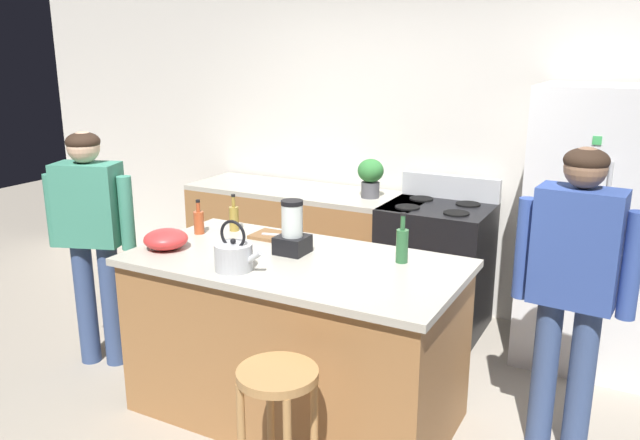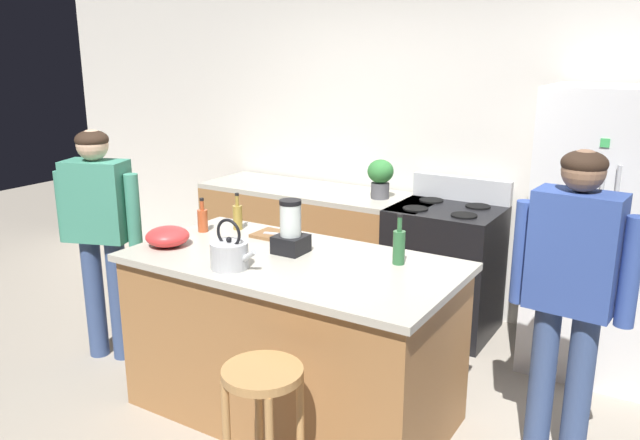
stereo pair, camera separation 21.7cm
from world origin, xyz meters
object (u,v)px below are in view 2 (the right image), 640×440
at_px(bottle_olive_oil, 399,246).
at_px(chef_knife, 281,234).
at_px(cutting_board, 278,236).
at_px(person_by_island_left, 100,224).
at_px(bottle_vinegar, 238,216).
at_px(person_by_sink_right, 571,281).
at_px(bottle_cooking_sauce, 203,219).
at_px(mixing_bowl, 168,236).
at_px(tea_kettle, 230,254).
at_px(stove_range, 444,268).
at_px(bar_stool, 263,403).
at_px(refrigerator, 611,235).
at_px(blender_appliance, 291,231).
at_px(potted_plant, 380,176).
at_px(kitchen_island, 292,337).

relative_size(bottle_olive_oil, chef_knife, 1.25).
height_order(cutting_board, chef_knife, chef_knife).
bearing_deg(person_by_island_left, bottle_vinegar, 24.58).
xyz_separation_m(person_by_sink_right, bottle_cooking_sauce, (-2.17, -0.20, 0.04)).
distance_m(mixing_bowl, tea_kettle, 0.57).
bearing_deg(person_by_island_left, chef_knife, 17.54).
xyz_separation_m(person_by_island_left, mixing_bowl, (0.72, -0.10, 0.05)).
bearing_deg(stove_range, cutting_board, -116.70).
xyz_separation_m(mixing_bowl, tea_kettle, (0.56, -0.11, 0.02)).
height_order(person_by_island_left, bar_stool, person_by_island_left).
bearing_deg(bottle_olive_oil, tea_kettle, -144.26).
height_order(refrigerator, blender_appliance, refrigerator).
bearing_deg(stove_range, bottle_cooking_sauce, -128.51).
bearing_deg(bottle_cooking_sauce, mixing_bowl, -85.63).
bearing_deg(cutting_board, potted_plant, 86.96).
xyz_separation_m(refrigerator, potted_plant, (-1.65, 0.05, 0.20)).
height_order(stove_range, cutting_board, stove_range).
distance_m(potted_plant, bottle_vinegar, 1.31).
bearing_deg(blender_appliance, refrigerator, 43.57).
distance_m(person_by_sink_right, potted_plant, 2.02).
bearing_deg(kitchen_island, person_by_sink_right, 14.03).
distance_m(stove_range, tea_kettle, 1.96).
distance_m(person_by_sink_right, blender_appliance, 1.48).
distance_m(refrigerator, chef_knife, 2.08).
bearing_deg(bottle_vinegar, tea_kettle, -54.46).
height_order(blender_appliance, bottle_cooking_sauce, blender_appliance).
distance_m(blender_appliance, mixing_bowl, 0.74).
bearing_deg(bar_stool, stove_range, 90.69).
relative_size(person_by_island_left, tea_kettle, 5.68).
xyz_separation_m(stove_range, blender_appliance, (-0.39, -1.44, 0.59)).
relative_size(stove_range, bottle_vinegar, 4.76).
xyz_separation_m(stove_range, potted_plant, (-0.55, 0.03, 0.63)).
bearing_deg(bottle_cooking_sauce, refrigerator, 31.64).
distance_m(person_by_island_left, blender_appliance, 1.41).
bearing_deg(stove_range, bottle_vinegar, -127.63).
bearing_deg(bottle_cooking_sauce, chef_knife, 16.22).
distance_m(bar_stool, tea_kettle, 0.85).
xyz_separation_m(refrigerator, stove_range, (-1.10, 0.02, -0.44)).
relative_size(mixing_bowl, tea_kettle, 0.92).
relative_size(blender_appliance, mixing_bowl, 1.21).
bearing_deg(bottle_vinegar, blender_appliance, -21.31).
relative_size(kitchen_island, stove_range, 1.64).
bearing_deg(person_by_sink_right, cutting_board, -178.10).
height_order(potted_plant, bottle_cooking_sauce, potted_plant).
bearing_deg(person_by_sink_right, bottle_vinegar, -178.73).
xyz_separation_m(bar_stool, bottle_vinegar, (-0.97, 1.05, 0.48)).
bearing_deg(person_by_sink_right, blender_appliance, -169.84).
relative_size(refrigerator, mixing_bowl, 7.29).
bearing_deg(stove_range, potted_plant, 177.34).
relative_size(kitchen_island, bottle_olive_oil, 6.67).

